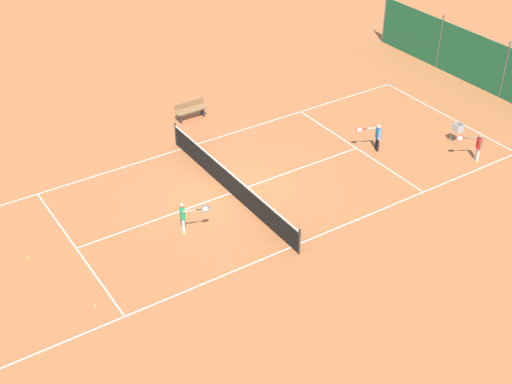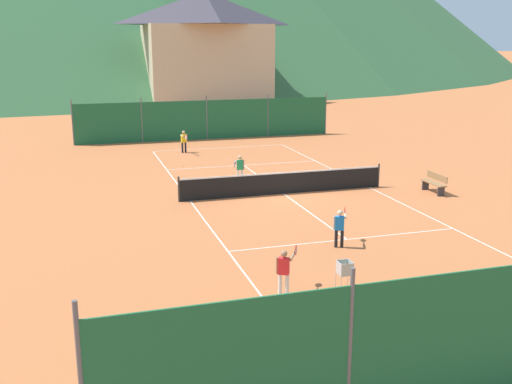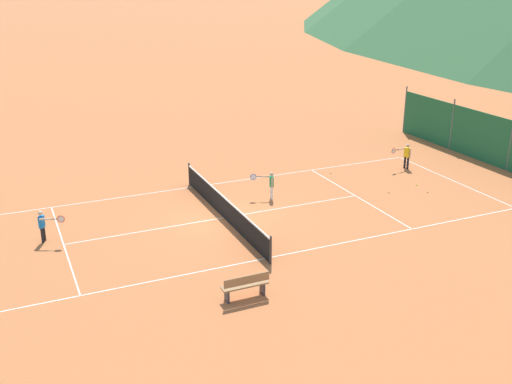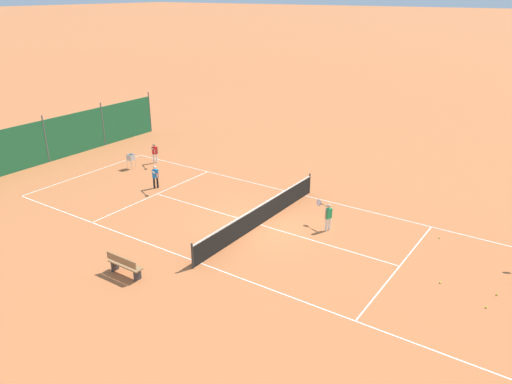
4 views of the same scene
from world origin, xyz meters
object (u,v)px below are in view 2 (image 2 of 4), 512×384
(player_far_service, at_px, (284,268))
(tennis_ball_alley_left, at_px, (182,166))
(tennis_ball_by_net_left, at_px, (242,159))
(courtside_bench, at_px, (434,183))
(player_far_baseline, at_px, (340,225))
(tennis_ball_near_corner, at_px, (228,153))
(ball_hopper, at_px, (344,270))
(tennis_net, at_px, (284,183))
(tennis_ball_alley_right, at_px, (245,153))
(player_near_service, at_px, (184,140))
(player_near_baseline, at_px, (240,167))
(alpine_chalet, at_px, (205,47))

(player_far_service, xyz_separation_m, tennis_ball_alley_left, (0.29, 16.98, -0.68))
(tennis_ball_by_net_left, relative_size, courtside_bench, 0.04)
(player_far_baseline, relative_size, tennis_ball_near_corner, 18.81)
(tennis_ball_near_corner, relative_size, ball_hopper, 0.07)
(tennis_ball_near_corner, xyz_separation_m, courtside_bench, (6.34, -11.53, 0.42))
(player_far_service, distance_m, tennis_ball_near_corner, 20.12)
(tennis_net, distance_m, tennis_ball_alley_right, 9.74)
(player_far_service, xyz_separation_m, player_near_service, (1.12, 20.93, 0.05))
(player_near_baseline, xyz_separation_m, tennis_ball_by_net_left, (1.56, 5.30, -0.70))
(courtside_bench, bearing_deg, tennis_ball_alley_left, 137.62)
(tennis_ball_alley_left, xyz_separation_m, ball_hopper, (1.21, -17.39, 0.63))
(player_far_service, bearing_deg, tennis_net, 70.72)
(player_near_service, height_order, tennis_ball_near_corner, player_near_service)
(courtside_bench, bearing_deg, player_near_baseline, 149.74)
(player_far_baseline, height_order, ball_hopper, player_far_baseline)
(tennis_ball_alley_left, distance_m, alpine_chalet, 32.44)
(player_far_service, relative_size, player_near_baseline, 0.98)
(tennis_net, distance_m, alpine_chalet, 38.57)
(tennis_net, relative_size, player_near_baseline, 7.33)
(tennis_ball_near_corner, xyz_separation_m, tennis_ball_by_net_left, (0.33, -1.82, 0.00))
(ball_hopper, bearing_deg, player_far_baseline, 67.33)
(tennis_ball_alley_right, relative_size, alpine_chalet, 0.01)
(tennis_net, bearing_deg, tennis_ball_near_corner, 89.98)
(tennis_net, distance_m, tennis_ball_alley_left, 7.71)
(alpine_chalet, bearing_deg, tennis_ball_alley_right, -97.68)
(tennis_ball_by_net_left, distance_m, courtside_bench, 11.43)
(tennis_ball_alley_left, bearing_deg, tennis_ball_near_corner, 41.45)
(player_near_service, bearing_deg, ball_hopper, -88.96)
(tennis_ball_alley_left, xyz_separation_m, tennis_ball_by_net_left, (3.53, 1.00, 0.00))
(player_near_service, distance_m, alpine_chalet, 28.34)
(player_near_service, height_order, alpine_chalet, alpine_chalet)
(tennis_ball_alley_left, height_order, courtside_bench, courtside_bench)
(ball_hopper, bearing_deg, player_near_service, 91.04)
(tennis_net, bearing_deg, tennis_ball_by_net_left, 87.63)
(ball_hopper, bearing_deg, player_far_service, 164.68)
(ball_hopper, bearing_deg, tennis_ball_by_net_left, 82.83)
(player_near_baseline, xyz_separation_m, tennis_ball_alley_left, (-1.97, 4.29, -0.70))
(player_far_baseline, height_order, alpine_chalet, alpine_chalet)
(tennis_ball_alley_right, xyz_separation_m, alpine_chalet, (3.80, 28.22, 5.79))
(player_near_baseline, bearing_deg, player_far_baseline, -86.11)
(tennis_ball_alley_left, height_order, ball_hopper, ball_hopper)
(alpine_chalet, bearing_deg, courtside_bench, -87.78)
(player_near_baseline, height_order, courtside_bench, player_near_baseline)
(player_near_baseline, height_order, ball_hopper, player_near_baseline)
(player_near_service, relative_size, tennis_ball_alley_left, 19.82)
(tennis_net, xyz_separation_m, tennis_ball_by_net_left, (0.33, 8.00, -0.47))
(tennis_ball_alley_left, distance_m, tennis_ball_near_corner, 4.27)
(tennis_ball_alley_left, distance_m, ball_hopper, 17.44)
(tennis_net, bearing_deg, courtside_bench, -15.07)
(player_far_service, bearing_deg, tennis_ball_alley_right, 77.11)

